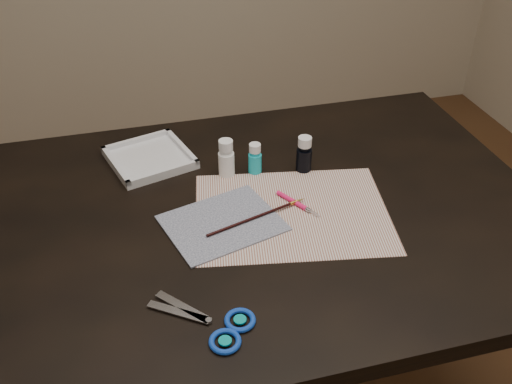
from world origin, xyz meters
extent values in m
cube|color=black|center=(0.00, 0.00, 0.38)|extent=(1.30, 0.90, 0.75)
cube|color=silver|center=(0.07, -0.03, 0.75)|extent=(0.47, 0.39, 0.00)
cube|color=#161D3D|center=(-0.08, -0.03, 0.75)|extent=(0.28, 0.24, 0.00)
cylinder|color=white|center=(-0.03, 0.16, 0.80)|extent=(0.05, 0.05, 0.09)
cylinder|color=#17B9CB|center=(0.04, 0.15, 0.79)|extent=(0.04, 0.04, 0.08)
cylinder|color=black|center=(0.15, 0.13, 0.80)|extent=(0.05, 0.05, 0.09)
cube|color=silver|center=(-0.21, 0.26, 0.76)|extent=(0.23, 0.23, 0.02)
camera|label=1|loc=(-0.26, -0.97, 1.52)|focal=40.00mm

